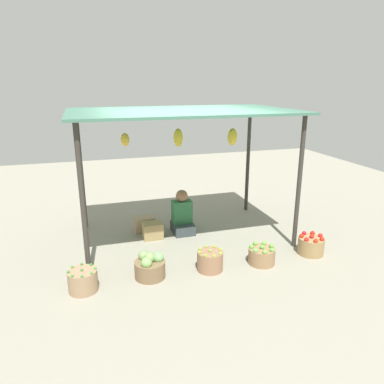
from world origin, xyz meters
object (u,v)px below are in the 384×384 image
(basket_cabbages, at_px, (150,267))
(wooden_crate_near_vendor, at_px, (153,231))
(vendor_person, at_px, (182,216))
(basket_red_tomatoes, at_px, (311,245))
(basket_green_apples, at_px, (262,255))
(wooden_crate_stacked_rear, at_px, (144,224))
(basket_green_chilies, at_px, (83,281))
(basket_limes, at_px, (210,261))

(basket_cabbages, height_order, wooden_crate_near_vendor, basket_cabbages)
(vendor_person, height_order, basket_red_tomatoes, vendor_person)
(vendor_person, relative_size, basket_green_apples, 1.99)
(basket_cabbages, xyz_separation_m, wooden_crate_near_vendor, (0.29, 1.26, -0.02))
(basket_cabbages, height_order, wooden_crate_stacked_rear, basket_cabbages)
(vendor_person, xyz_separation_m, basket_green_chilies, (-1.73, -1.46, -0.16))
(basket_limes, xyz_separation_m, wooden_crate_near_vendor, (-0.57, 1.31, -0.00))
(vendor_person, bearing_deg, basket_green_apples, -61.10)
(wooden_crate_near_vendor, height_order, wooden_crate_stacked_rear, wooden_crate_near_vendor)
(basket_green_apples, xyz_separation_m, wooden_crate_stacked_rear, (-1.45, 1.72, 0.01))
(basket_green_apples, relative_size, basket_red_tomatoes, 0.99)
(vendor_person, height_order, basket_cabbages, vendor_person)
(basket_limes, relative_size, basket_green_apples, 0.95)
(basket_cabbages, bearing_deg, basket_limes, -3.45)
(vendor_person, xyz_separation_m, basket_cabbages, (-0.84, -1.38, -0.14))
(wooden_crate_near_vendor, bearing_deg, basket_green_chilies, -131.08)
(basket_green_chilies, xyz_separation_m, basket_green_apples, (2.54, -0.01, -0.02))
(basket_green_chilies, relative_size, wooden_crate_near_vendor, 1.12)
(vendor_person, bearing_deg, basket_limes, -89.50)
(basket_red_tomatoes, xyz_separation_m, wooden_crate_near_vendor, (-2.25, 1.29, -0.00))
(basket_green_chilies, relative_size, basket_green_apples, 0.95)
(basket_red_tomatoes, height_order, wooden_crate_near_vendor, basket_red_tomatoes)
(basket_green_chilies, distance_m, wooden_crate_stacked_rear, 2.03)
(basket_green_chilies, height_order, wooden_crate_stacked_rear, basket_green_chilies)
(basket_green_chilies, distance_m, basket_green_apples, 2.54)
(basket_limes, height_order, wooden_crate_stacked_rear, basket_limes)
(basket_green_chilies, bearing_deg, basket_limes, 1.03)
(wooden_crate_near_vendor, distance_m, wooden_crate_stacked_rear, 0.38)
(basket_limes, distance_m, wooden_crate_stacked_rear, 1.81)
(basket_limes, bearing_deg, wooden_crate_stacked_rear, 111.18)
(basket_cabbages, distance_m, wooden_crate_stacked_rear, 1.65)
(vendor_person, height_order, basket_limes, vendor_person)
(basket_cabbages, xyz_separation_m, basket_green_apples, (1.65, -0.09, -0.03))
(basket_red_tomatoes, bearing_deg, wooden_crate_stacked_rear, 144.45)
(basket_limes, bearing_deg, vendor_person, 90.50)
(vendor_person, relative_size, basket_red_tomatoes, 1.97)
(basket_red_tomatoes, xyz_separation_m, wooden_crate_stacked_rear, (-2.33, 1.67, -0.01))
(basket_green_chilies, relative_size, basket_limes, 1.01)
(basket_green_chilies, distance_m, basket_cabbages, 0.89)
(basket_green_apples, xyz_separation_m, basket_red_tomatoes, (0.88, 0.06, 0.02))
(basket_limes, height_order, basket_green_apples, basket_limes)
(basket_green_chilies, height_order, basket_limes, basket_limes)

